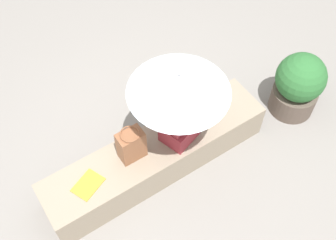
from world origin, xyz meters
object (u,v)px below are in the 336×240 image
Objects in this scene: person_seated at (181,113)px; parasol at (179,83)px; handbag_black at (131,145)px; magazine at (88,185)px; planter_near at (298,85)px.

person_seated is 0.89× the size of parasol.
handbag_black is at bearing -14.04° from parasol.
parasol is 0.84m from handbag_black.
person_seated reaches higher than magazine.
parasol is at bearing 165.96° from handbag_black.
handbag_black is 0.54m from magazine.
magazine is (1.01, -0.02, -0.38)m from person_seated.
planter_near is (-2.50, 0.17, -0.02)m from magazine.
planter_near is at bearing 152.60° from magazine.
magazine is at bearing -3.45° from parasol.
parasol is at bearing 152.95° from magazine.
magazine is (0.96, -0.06, -0.87)m from parasol.
magazine is at bearing -1.05° from person_seated.
person_seated is at bearing -5.66° from planter_near.
person_seated is 1.13× the size of planter_near.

